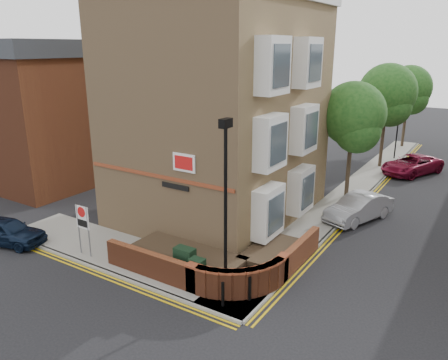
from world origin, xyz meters
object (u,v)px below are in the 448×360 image
silver_car_near (359,208)px  utility_cabinet_large (185,262)px  lamppost (226,208)px  navy_hatchback (7,231)px  zone_sign (83,221)px

silver_car_near → utility_cabinet_large: bearing=-91.5°
lamppost → silver_car_near: lamppost is taller
lamppost → silver_car_near: (2.00, 9.69, -2.66)m
utility_cabinet_large → silver_car_near: (3.90, 9.59, -0.04)m
utility_cabinet_large → navy_hatchback: (-8.76, -1.80, -0.10)m
utility_cabinet_large → zone_sign: 4.86m
zone_sign → navy_hatchback: 4.31m
utility_cabinet_large → silver_car_near: size_ratio=0.29×
zone_sign → silver_car_near: bearing=50.4°
utility_cabinet_large → navy_hatchback: bearing=-168.4°
zone_sign → silver_car_near: (8.60, 10.39, -0.96)m
silver_car_near → navy_hatchback: bearing=-117.4°
lamppost → navy_hatchback: bearing=-170.9°
lamppost → silver_car_near: 10.25m
utility_cabinet_large → zone_sign: (-4.70, -0.80, 0.92)m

